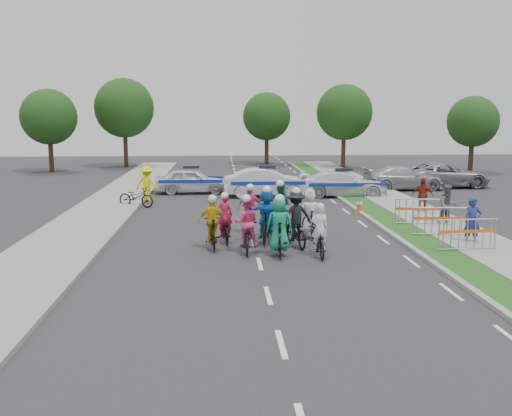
{
  "coord_description": "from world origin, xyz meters",
  "views": [
    {
      "loc": [
        -1.15,
        -16.4,
        4.4
      ],
      "look_at": [
        0.12,
        3.57,
        1.1
      ],
      "focal_mm": 40.0,
      "sensor_mm": 36.0,
      "label": 1
    }
  ],
  "objects": [
    {
      "name": "spectator_0",
      "position": [
        7.38,
        2.06,
        0.81
      ],
      "size": [
        0.61,
        0.41,
        1.62
      ],
      "primitive_type": "imported",
      "rotation": [
        0.0,
        0.0,
        -0.04
      ],
      "color": "navy",
      "rests_on": "ground"
    },
    {
      "name": "barrier_0",
      "position": [
        6.7,
        0.91,
        0.56
      ],
      "size": [
        2.03,
        0.62,
        1.12
      ],
      "primitive_type": null,
      "rotation": [
        0.0,
        0.0,
        0.06
      ],
      "color": "#A5A8AD",
      "rests_on": "ground"
    },
    {
      "name": "barrier_1",
      "position": [
        6.7,
        3.21,
        0.56
      ],
      "size": [
        2.03,
        0.65,
        1.12
      ],
      "primitive_type": null,
      "rotation": [
        0.0,
        0.0,
        -0.08
      ],
      "color": "#A5A8AD",
      "rests_on": "ground"
    },
    {
      "name": "civilian_sedan",
      "position": [
        9.59,
        16.29,
        0.69
      ],
      "size": [
        4.82,
        2.16,
        1.37
      ],
      "primitive_type": "imported",
      "rotation": [
        0.0,
        0.0,
        1.62
      ],
      "color": "#A3A3A8",
      "rests_on": "ground"
    },
    {
      "name": "ground",
      "position": [
        0.0,
        0.0,
        0.0
      ],
      "size": [
        90.0,
        90.0,
        0.0
      ],
      "primitive_type": "plane",
      "color": "#28282B",
      "rests_on": "ground"
    },
    {
      "name": "police_car_2",
      "position": [
        5.5,
        13.8,
        0.68
      ],
      "size": [
        4.9,
        2.47,
        1.37
      ],
      "primitive_type": "imported",
      "rotation": [
        0.0,
        0.0,
        1.45
      ],
      "color": "silver",
      "rests_on": "ground"
    },
    {
      "name": "rider_1",
      "position": [
        0.69,
        0.99,
        0.76
      ],
      "size": [
        0.85,
        1.89,
        1.97
      ],
      "rotation": [
        0.0,
        0.0,
        3.09
      ],
      "color": "black",
      "rests_on": "ground"
    },
    {
      "name": "spectator_2",
      "position": [
        7.82,
        8.15,
        0.82
      ],
      "size": [
        1.04,
        0.69,
        1.63
      ],
      "primitive_type": "imported",
      "rotation": [
        0.0,
        0.0,
        -0.34
      ],
      "color": "maroon",
      "rests_on": "ground"
    },
    {
      "name": "tree_0",
      "position": [
        -14.0,
        28.0,
        4.19
      ],
      "size": [
        4.2,
        4.2,
        6.3
      ],
      "color": "#382619",
      "rests_on": "ground"
    },
    {
      "name": "rider_0",
      "position": [
        1.92,
        0.83,
        0.57
      ],
      "size": [
        0.61,
        1.68,
        1.71
      ],
      "rotation": [
        0.0,
        0.0,
        3.12
      ],
      "color": "black",
      "rests_on": "ground"
    },
    {
      "name": "civilian_suv",
      "position": [
        12.56,
        17.33,
        0.73
      ],
      "size": [
        5.29,
        2.45,
        1.47
      ],
      "primitive_type": "imported",
      "rotation": [
        0.0,
        0.0,
        1.57
      ],
      "color": "gray",
      "rests_on": "ground"
    },
    {
      "name": "sidewalk_right",
      "position": [
        7.6,
        5.0,
        0.07
      ],
      "size": [
        2.4,
        60.0,
        0.13
      ],
      "primitive_type": "cube",
      "color": "gray",
      "rests_on": "ground"
    },
    {
      "name": "rider_5",
      "position": [
        0.44,
        2.8,
        0.83
      ],
      "size": [
        1.66,
        1.97,
        2.0
      ],
      "rotation": [
        0.0,
        0.0,
        2.95
      ],
      "color": "black",
      "rests_on": "ground"
    },
    {
      "name": "rider_4",
      "position": [
        1.37,
        2.3,
        0.77
      ],
      "size": [
        1.21,
        2.06,
        2.01
      ],
      "rotation": [
        0.0,
        0.0,
        3.33
      ],
      "color": "black",
      "rests_on": "ground"
    },
    {
      "name": "tree_1",
      "position": [
        9.0,
        30.0,
        4.54
      ],
      "size": [
        4.55,
        4.55,
        6.82
      ],
      "color": "#382619",
      "rests_on": "ground"
    },
    {
      "name": "marshal_hiviz",
      "position": [
        -4.83,
        12.38,
        0.91
      ],
      "size": [
        1.32,
        0.96,
        1.83
      ],
      "primitive_type": "imported",
      "rotation": [
        0.0,
        0.0,
        2.88
      ],
      "color": "#F4EB0C",
      "rests_on": "ground"
    },
    {
      "name": "cone_1",
      "position": [
        6.87,
        13.04,
        0.34
      ],
      "size": [
        0.4,
        0.4,
        0.7
      ],
      "color": "#F24C0C",
      "rests_on": "ground"
    },
    {
      "name": "rider_8",
      "position": [
        1.06,
        4.43,
        0.74
      ],
      "size": [
        1.07,
        2.07,
        2.02
      ],
      "rotation": [
        0.0,
        0.0,
        2.94
      ],
      "color": "black",
      "rests_on": "ground"
    },
    {
      "name": "grass_strip",
      "position": [
        5.8,
        5.0,
        0.06
      ],
      "size": [
        1.2,
        60.0,
        0.11
      ],
      "primitive_type": "cube",
      "color": "#1A4817",
      "rests_on": "ground"
    },
    {
      "name": "tree_3",
      "position": [
        -9.0,
        32.0,
        4.89
      ],
      "size": [
        4.9,
        4.9,
        7.35
      ],
      "color": "#382619",
      "rests_on": "ground"
    },
    {
      "name": "cone_0",
      "position": [
        5.08,
        8.47,
        0.34
      ],
      "size": [
        0.4,
        0.4,
        0.7
      ],
      "color": "#F24C0C",
      "rests_on": "ground"
    },
    {
      "name": "parked_bike",
      "position": [
        -5.18,
        10.92,
        0.49
      ],
      "size": [
        1.97,
        1.37,
        0.98
      ],
      "primitive_type": "imported",
      "rotation": [
        0.0,
        0.0,
        1.14
      ],
      "color": "black",
      "rests_on": "ground"
    },
    {
      "name": "police_car_1",
      "position": [
        1.37,
        13.99,
        0.76
      ],
      "size": [
        4.61,
        1.61,
        1.52
      ],
      "primitive_type": "imported",
      "rotation": [
        0.0,
        0.0,
        1.57
      ],
      "color": "silver",
      "rests_on": "ground"
    },
    {
      "name": "rider_9",
      "position": [
        -0.05,
        4.46,
        0.72
      ],
      "size": [
        0.96,
        1.8,
        1.87
      ],
      "rotation": [
        0.0,
        0.0,
        3.18
      ],
      "color": "black",
      "rests_on": "ground"
    },
    {
      "name": "barrier_2",
      "position": [
        6.7,
        5.28,
        0.56
      ],
      "size": [
        2.04,
        0.72,
        1.12
      ],
      "primitive_type": null,
      "rotation": [
        0.0,
        0.0,
        -0.11
      ],
      "color": "#A5A8AD",
      "rests_on": "ground"
    },
    {
      "name": "rider_2",
      "position": [
        -0.33,
        1.47,
        0.7
      ],
      "size": [
        0.81,
        1.88,
        1.9
      ],
      "rotation": [
        0.0,
        0.0,
        3.11
      ],
      "color": "black",
      "rests_on": "ground"
    },
    {
      "name": "curb_right",
      "position": [
        5.1,
        5.0,
        0.06
      ],
      "size": [
        0.2,
        60.0,
        0.12
      ],
      "primitive_type": "cube",
      "color": "gray",
      "rests_on": "ground"
    },
    {
      "name": "police_car_0",
      "position": [
        -2.75,
        15.6,
        0.7
      ],
      "size": [
        4.15,
        1.76,
        1.4
      ],
      "primitive_type": "imported",
      "rotation": [
        0.0,
        0.0,
        1.6
      ],
      "color": "silver",
      "rests_on": "ground"
    },
    {
      "name": "rider_3",
      "position": [
        -1.41,
        2.01,
        0.7
      ],
      "size": [
        0.94,
        1.77,
        1.82
      ],
      "rotation": [
        0.0,
        0.0,
        3.22
      ],
      "color": "black",
      "rests_on": "ground"
    },
    {
      "name": "spectator_1",
      "position": [
        7.78,
        5.16,
        0.84
      ],
      "size": [
        0.85,
        0.68,
        1.68
      ],
      "primitive_type": "imported",
      "rotation": [
        0.0,
        0.0,
        0.05
      ],
      "color": "#535357",
      "rests_on": "ground"
    },
    {
      "name": "rider_7",
      "position": [
        2.04,
        3.52,
        0.7
      ],
      "size": [
        0.82,
        1.77,
        1.8
      ],
      "rotation": [
        0.0,
        0.0,
        3.29
      ],
      "color": "black",
      "rests_on": "ground"
    },
    {
      "name": "rider_6",
      "position": [
        -1.0,
        3.09,
        0.58
      ],
      "size": [
        0.77,
        1.78,
        1.76
      ],
      "rotation": [
        0.0,
        0.0,
        3.24
      ],
      "color": "black",
      "rests_on": "ground"
    },
    {
      "name": "tree_4",
      "position": [
        3.0,
        34.0,
        4.19
      ],
      "size": [
        4.2,
        4.2,
        6.3
      ],
      "color": "#382619",
      "rests_on": "ground"
    },
    {
      "name": "tree_2",
      "position": [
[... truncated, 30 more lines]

